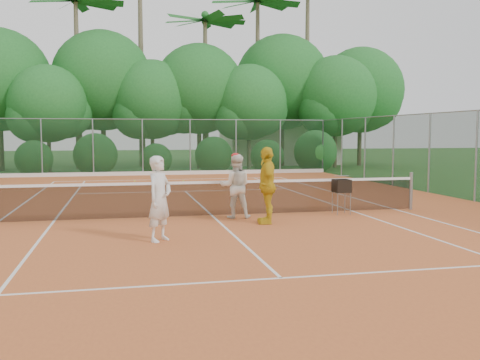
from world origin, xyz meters
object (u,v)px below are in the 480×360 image
player_yellow (267,185)px  ball_hopper (342,187)px  player_center_grp (235,186)px  player_white (160,199)px

player_yellow → ball_hopper: size_ratio=1.98×
player_center_grp → ball_hopper: 3.03m
player_center_grp → ball_hopper: bearing=0.8°
player_center_grp → player_yellow: (0.59, -1.00, 0.10)m
ball_hopper → player_center_grp: bearing=-174.8°
player_white → player_yellow: player_yellow is taller
player_yellow → ball_hopper: 2.66m
player_center_grp → ball_hopper: size_ratio=1.79×
player_center_grp → player_yellow: size_ratio=0.90×
player_white → player_yellow: (2.77, 1.66, 0.06)m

